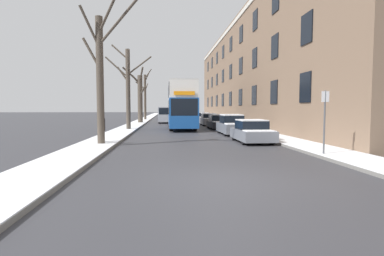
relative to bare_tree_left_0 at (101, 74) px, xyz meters
name	(u,v)px	position (x,y,z in m)	size (l,w,h in m)	color
ground_plane	(229,181)	(5.18, -8.12, -3.83)	(320.00, 320.00, 0.00)	#38383D
sidewalk_left	(147,118)	(-0.33, 44.88, -3.75)	(2.13, 130.00, 0.16)	slate
sidewalk_right	(201,118)	(10.69, 44.88, -3.75)	(2.13, 130.00, 0.16)	slate
terrace_facade_right	(265,74)	(16.25, 21.79, 2.65)	(9.10, 53.13, 12.96)	#7A604C
bare_tree_left_0	(101,74)	(0.00, 0.00, 0.00)	(3.32, 1.55, 7.68)	#4C4238
bare_tree_left_1	(128,86)	(-0.03, 11.54, 0.25)	(4.22, 2.09, 7.87)	#4C4238
bare_tree_left_2	(140,97)	(-0.06, 24.44, -0.22)	(3.13, 1.95, 7.48)	#4C4238
bare_tree_left_3	(145,96)	(-0.13, 36.12, 0.43)	(2.84, 2.47, 8.63)	#4C4238
double_decker_bus	(181,103)	(4.95, 13.46, -1.28)	(2.52, 10.09, 4.51)	#194C99
parked_car_0	(252,132)	(8.55, 1.19, -3.20)	(1.84, 3.91, 1.36)	slate
parked_car_1	(232,125)	(8.55, 6.68, -3.11)	(1.76, 4.36, 1.58)	slate
parked_car_2	(218,122)	(8.55, 12.86, -3.16)	(1.76, 4.28, 1.46)	black
parked_car_3	(209,120)	(8.55, 19.22, -3.16)	(1.84, 4.46, 1.45)	slate
parked_car_4	(203,118)	(8.55, 24.64, -3.15)	(1.75, 4.13, 1.47)	slate
oncoming_van	(165,114)	(3.36, 26.03, -2.63)	(1.93, 5.53, 2.22)	#9EA3AD
pedestrian_left_sidewalk	(102,128)	(-0.16, 0.78, -2.90)	(0.37, 0.37, 1.69)	navy
street_sign_post	(325,119)	(9.92, -4.53, -2.25)	(0.32, 0.07, 2.76)	#4C4F54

